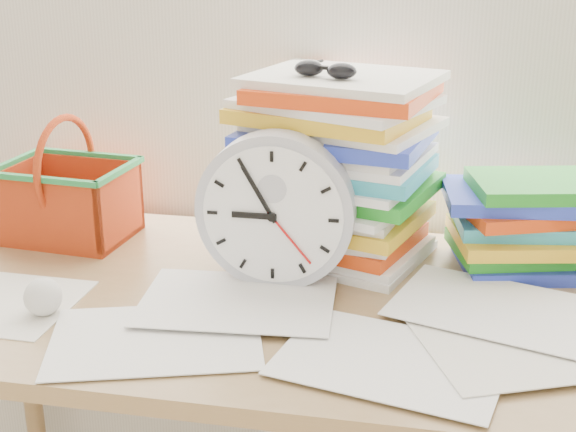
% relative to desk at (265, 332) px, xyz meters
% --- Properties ---
extents(desk, '(1.40, 0.70, 0.75)m').
position_rel_desk_xyz_m(desk, '(0.00, 0.00, 0.00)').
color(desk, olive).
rests_on(desk, ground).
extents(paper_stack, '(0.41, 0.37, 0.35)m').
position_rel_desk_xyz_m(paper_stack, '(0.09, 0.19, 0.25)').
color(paper_stack, white).
rests_on(paper_stack, desk).
extents(clock, '(0.28, 0.06, 0.28)m').
position_rel_desk_xyz_m(clock, '(0.01, 0.04, 0.21)').
color(clock, '#AEB0BB').
rests_on(clock, desk).
extents(sunglasses, '(0.16, 0.15, 0.03)m').
position_rel_desk_xyz_m(sunglasses, '(0.08, 0.16, 0.44)').
color(sunglasses, black).
rests_on(sunglasses, paper_stack).
extents(book_stack, '(0.33, 0.28, 0.17)m').
position_rel_desk_xyz_m(book_stack, '(0.44, 0.22, 0.16)').
color(book_stack, white).
rests_on(book_stack, desk).
extents(basket, '(0.26, 0.22, 0.25)m').
position_rel_desk_xyz_m(basket, '(-0.45, 0.19, 0.20)').
color(basket, '#CB4013').
rests_on(basket, desk).
extents(crumpled_ball, '(0.06, 0.06, 0.06)m').
position_rel_desk_xyz_m(crumpled_ball, '(-0.34, -0.15, 0.11)').
color(crumpled_ball, white).
rests_on(crumpled_ball, desk).
extents(scattered_papers, '(1.26, 0.42, 0.02)m').
position_rel_desk_xyz_m(scattered_papers, '(0.00, 0.00, 0.08)').
color(scattered_papers, white).
rests_on(scattered_papers, desk).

